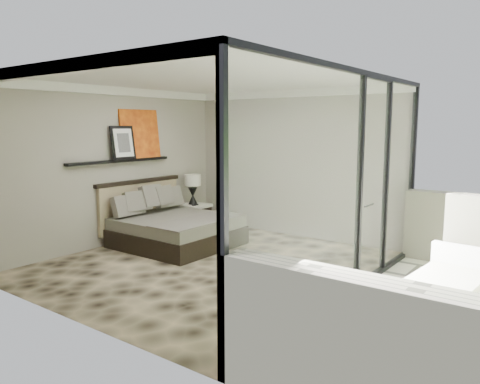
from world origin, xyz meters
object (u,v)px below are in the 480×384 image
Objects in this scene: nightstand at (194,216)px; lounger at (444,291)px; table_lamp at (193,185)px; bed at (173,227)px.

lounger is (5.22, -1.35, -0.09)m from nightstand.
lounger is at bearing -14.35° from table_lamp.
bed is 3.14× the size of table_lamp.
bed is 1.20× the size of lounger.
lounger is at bearing -37.82° from nightstand.
table_lamp is (-0.02, -0.01, 0.64)m from nightstand.
nightstand is 0.90× the size of table_lamp.
bed reaches higher than lounger.
table_lamp reaches higher than nightstand.
nightstand is at bearing 170.10° from lounger.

